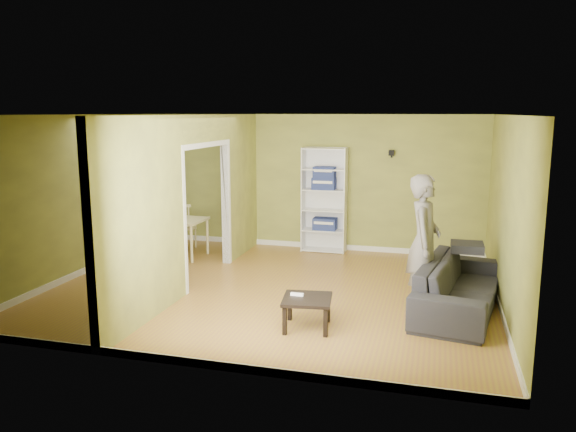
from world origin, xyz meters
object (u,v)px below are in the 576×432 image
object	(u,v)px
sofa	(460,278)
bookshelf	(325,200)
coffee_table	(307,302)
chair_left	(137,228)
dining_table	(174,223)
chair_near	(165,239)
chair_far	(186,226)
person	(424,230)

from	to	relation	value
sofa	bookshelf	bearing A→B (deg)	50.56
bookshelf	coffee_table	xyz separation A→B (m)	(0.59, -3.98, -0.66)
sofa	chair_left	xyz separation A→B (m)	(-5.81, 1.68, 0.04)
sofa	bookshelf	world-z (taller)	bookshelf
sofa	dining_table	distance (m)	5.29
chair_near	coffee_table	bearing A→B (deg)	-14.79
sofa	chair_far	xyz separation A→B (m)	(-5.05, 2.21, 0.01)
bookshelf	chair_left	distance (m)	3.60
sofa	coffee_table	distance (m)	2.17
chair_near	chair_left	bearing A→B (deg)	167.26
sofa	coffee_table	bearing A→B (deg)	132.42
dining_table	chair_left	distance (m)	0.80
sofa	bookshelf	distance (m)	3.75
dining_table	chair_near	distance (m)	0.61
sofa	chair_near	bearing A→B (deg)	87.53
chair_near	chair_far	xyz separation A→B (m)	(-0.15, 1.14, -0.00)
sofa	coffee_table	xyz separation A→B (m)	(-1.83, -1.17, -0.11)
chair_left	chair_far	size ratio (longest dim) A/B	1.07
bookshelf	person	bearing A→B (deg)	-55.20
chair_left	chair_far	world-z (taller)	chair_left
person	bookshelf	size ratio (longest dim) A/B	1.08
person	chair_left	bearing A→B (deg)	77.19
chair_left	dining_table	bearing A→B (deg)	69.77
sofa	chair_near	size ratio (longest dim) A/B	2.55
sofa	chair_far	bearing A→B (deg)	76.17
bookshelf	chair_near	distance (m)	3.08
coffee_table	chair_near	size ratio (longest dim) A/B	0.64
dining_table	bookshelf	bearing A→B (deg)	24.20
sofa	person	bearing A→B (deg)	95.65
chair_left	sofa	bearing A→B (deg)	56.28
coffee_table	bookshelf	bearing A→B (deg)	98.45
dining_table	chair_near	xyz separation A→B (m)	(0.12, -0.58, -0.17)
coffee_table	chair_near	distance (m)	3.80
person	dining_table	size ratio (longest dim) A/B	1.89
chair_far	sofa	bearing A→B (deg)	148.60
sofa	dining_table	world-z (taller)	sofa
coffee_table	chair_left	size ratio (longest dim) A/B	0.60
chair_near	chair_far	distance (m)	1.15
sofa	chair_far	world-z (taller)	chair_far
chair_near	dining_table	bearing A→B (deg)	123.29
person	bookshelf	distance (m)	3.39
chair_far	bookshelf	bearing A→B (deg)	-174.80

